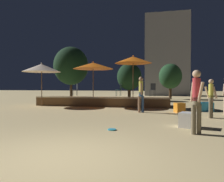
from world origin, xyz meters
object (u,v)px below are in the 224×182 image
cube_seat_1 (189,120)px  background_tree_1 (170,76)px  bistro_chair_2 (76,88)px  patio_umbrella_0 (133,60)px  background_tree_2 (71,66)px  patio_umbrella_1 (42,68)px  person_3 (196,99)px  frisbee_disc (112,129)px  person_0 (211,97)px  patio_umbrella_2 (93,66)px  bistro_chair_1 (120,88)px  background_tree_0 (129,77)px  cube_seat_2 (206,107)px  person_4 (141,93)px  cube_seat_0 (179,108)px  bistro_chair_0 (153,88)px

cube_seat_1 → background_tree_1: (0.08, 15.85, 2.12)m
cube_seat_1 → bistro_chair_2: (-7.03, 7.88, 0.94)m
patio_umbrella_0 → background_tree_2: background_tree_2 is taller
patio_umbrella_1 → cube_seat_1: 10.70m
person_3 → frisbee_disc: bearing=150.2°
patio_umbrella_0 → person_0: size_ratio=2.01×
patio_umbrella_0 → frisbee_disc: 7.87m
cube_seat_1 → person_0: bearing=64.2°
patio_umbrella_2 → frisbee_disc: (2.88, -7.23, -2.65)m
patio_umbrella_1 → person_0: (9.83, -3.41, -1.69)m
cube_seat_1 → bistro_chair_1: bearing=115.6°
background_tree_0 → background_tree_1: 4.79m
cube_seat_2 → bistro_chair_2: bearing=161.4°
background_tree_0 → background_tree_1: (3.85, 2.84, 0.14)m
person_0 → bistro_chair_2: (-8.20, 5.45, 0.31)m
background_tree_0 → background_tree_1: size_ratio=0.96×
person_4 → bistro_chair_2: bearing=-51.3°
patio_umbrella_1 → bistro_chair_1: bearing=21.1°
person_0 → patio_umbrella_1: bearing=98.6°
frisbee_disc → cube_seat_0: bearing=64.9°
cube_seat_2 → person_0: size_ratio=0.45×
person_3 → background_tree_2: 19.38m
person_3 → bistro_chair_0: bearing=70.6°
bistro_chair_0 → background_tree_1: (1.50, 7.93, 1.18)m
background_tree_1 → bistro_chair_2: bearing=-131.8°
bistro_chair_2 → background_tree_0: (3.26, 5.13, 1.04)m
patio_umbrella_1 → background_tree_2: size_ratio=0.51×
cube_seat_1 → person_3: size_ratio=0.38×
frisbee_disc → bistro_chair_0: bearing=84.2°
patio_umbrella_0 → cube_seat_1: bearing=-67.7°
cube_seat_1 → background_tree_2: bearing=124.9°
cube_seat_0 → frisbee_disc: (-2.37, -5.06, -0.23)m
background_tree_1 → patio_umbrella_0: bearing=-105.6°
patio_umbrella_0 → person_0: bearing=-46.0°
patio_umbrella_2 → frisbee_disc: size_ratio=11.54×
cube_seat_2 → frisbee_disc: bearing=-122.3°
cube_seat_2 → background_tree_0: bearing=123.3°
patio_umbrella_2 → background_tree_1: background_tree_1 is taller
patio_umbrella_2 → person_0: 7.65m
bistro_chair_2 → person_0: bearing=25.0°
frisbee_disc → background_tree_0: background_tree_0 is taller
patio_umbrella_1 → background_tree_0: (4.89, 7.17, -0.34)m
cube_seat_1 → background_tree_0: background_tree_0 is taller
cube_seat_1 → cube_seat_2: cube_seat_2 is taller
patio_umbrella_1 → bistro_chair_2: 2.95m
patio_umbrella_2 → bistro_chair_1: (1.49, 1.48, -1.49)m
patio_umbrella_0 → bistro_chair_1: size_ratio=3.65×
patio_umbrella_2 → bistro_chair_1: patio_umbrella_2 is taller
cube_seat_1 → background_tree_2: size_ratio=0.12×
patio_umbrella_1 → bistro_chair_0: 7.66m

